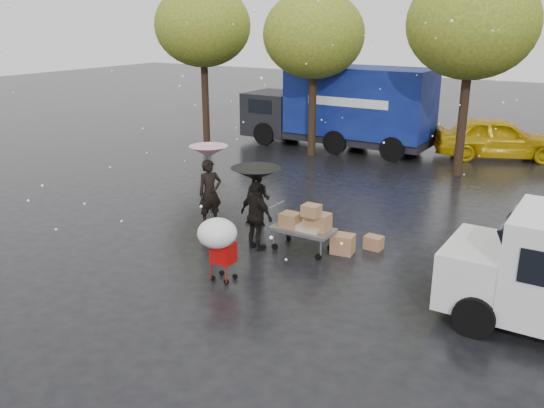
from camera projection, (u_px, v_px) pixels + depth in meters
The scene contains 13 objects.
ground at pixel (243, 250), 14.09m from camera, with size 90.00×90.00×0.00m, color black.
person_pink at pixel (210, 193), 15.57m from camera, with size 0.67×0.44×1.83m, color black.
person_middle at pixel (258, 199), 15.60m from camera, with size 0.72×0.56×1.49m, color black.
person_black at pixel (256, 216), 13.91m from camera, with size 1.02×0.42×1.73m, color black.
umbrella_pink at pixel (209, 152), 15.22m from camera, with size 1.03×1.03×2.21m.
umbrella_black at pixel (256, 174), 13.59m from camera, with size 1.20×1.20×2.06m.
vendor_cart at pixel (306, 223), 13.82m from camera, with size 1.52×0.80×1.27m.
shopping_cart at pixel (218, 236), 12.06m from camera, with size 0.84×0.84×1.46m.
blue_truck at pixel (341, 108), 24.59m from camera, with size 8.30×2.60×3.50m.
box_ground_near at pixel (343, 244), 13.87m from camera, with size 0.53×0.42×0.47m, color brown.
box_ground_far at pixel (374, 243), 14.14m from camera, with size 0.42×0.33×0.33m, color brown.
yellow_taxi at pixel (497, 138), 23.13m from camera, with size 1.96×4.87×1.66m, color gold.
tree_row at pixel (388, 29), 20.83m from camera, with size 21.60×4.40×7.12m.
Camera 1 is at (7.52, -10.69, 5.44)m, focal length 38.00 mm.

